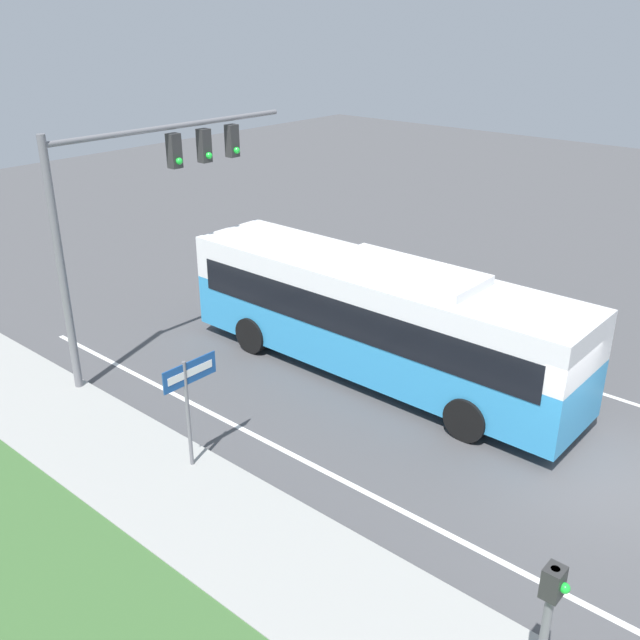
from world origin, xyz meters
name	(u,v)px	position (x,y,z in m)	size (l,w,h in m)	color
ground_plane	(599,478)	(0.00, 0.00, 0.00)	(80.00, 80.00, 0.00)	#4C4C4F
lane_divider_near	(521,572)	(-3.60, 0.00, 0.00)	(0.14, 30.00, 0.01)	silver
bus	(376,314)	(0.64, 6.38, 1.77)	(2.67, 11.20, 3.26)	#3393D1
signal_gantry	(146,187)	(-2.40, 11.63, 4.83)	(7.58, 0.41, 6.49)	slate
pedestrian_signal	(547,619)	(-6.12, -1.39, 1.85)	(0.28, 0.34, 2.69)	slate
street_sign	(189,392)	(-5.30, 6.74, 1.84)	(1.35, 0.08, 2.57)	slate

